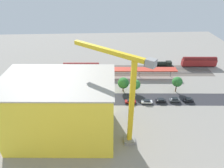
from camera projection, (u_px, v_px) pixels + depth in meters
ground_plane at (110, 92)px, 89.04m from camera, size 181.87×181.87×0.00m
rail_bed at (108, 70)px, 107.19m from camera, size 114.21×19.11×0.01m
street_asphalt at (110, 99)px, 84.17m from camera, size 113.99×15.05×0.01m
track_rails at (108, 70)px, 107.10m from camera, size 113.51×12.69×0.12m
platform_canopy_near at (124, 69)px, 99.50m from camera, size 55.11×7.59×4.29m
locomotive at (159, 64)px, 109.65m from camera, size 16.86×3.38×4.87m
passenger_coach at (199, 61)px, 109.90m from camera, size 19.57×3.87×5.87m
freight_coach_far at (81, 68)px, 102.72m from camera, size 19.72×4.22×6.22m
parked_car_0 at (188, 100)px, 82.27m from camera, size 4.17×1.81×1.72m
parked_car_1 at (174, 100)px, 82.26m from camera, size 4.55×1.92×1.85m
parked_car_2 at (161, 101)px, 82.06m from camera, size 4.51×1.95×1.66m
parked_car_3 at (147, 102)px, 81.37m from camera, size 4.75×2.10×1.63m
parked_car_4 at (130, 101)px, 81.56m from camera, size 4.64×2.03×1.59m
construction_building at (61, 109)px, 61.56m from camera, size 34.76×22.20×21.15m
construction_roof_slab at (56, 81)px, 55.89m from camera, size 35.39×22.83×0.40m
tower_crane at (126, 93)px, 55.49m from camera, size 21.64×17.74×30.97m
box_truck_0 at (64, 104)px, 78.36m from camera, size 9.23×2.85×3.31m
box_truck_1 at (49, 103)px, 79.21m from camera, size 10.03×3.48×3.18m
box_truck_2 at (41, 105)px, 78.01m from camera, size 10.38×3.11×3.43m
street_tree_0 at (96, 84)px, 86.26m from camera, size 4.02×4.02×6.62m
street_tree_1 at (177, 82)px, 86.58m from camera, size 4.58×4.58×7.52m
street_tree_2 at (135, 85)px, 86.12m from camera, size 4.57×4.57×6.70m
street_tree_3 at (123, 83)px, 87.12m from camera, size 5.14×5.14×7.07m
traffic_light at (96, 97)px, 77.80m from camera, size 0.50×0.36×6.57m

